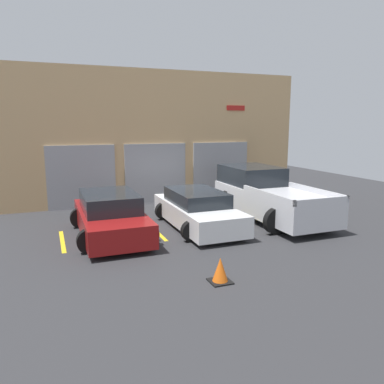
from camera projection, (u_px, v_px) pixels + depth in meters
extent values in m
plane|color=#2D2D30|center=(184.00, 218.00, 13.66)|extent=(28.00, 28.00, 0.00)
cube|color=tan|center=(158.00, 137.00, 16.18)|extent=(13.12, 0.60, 5.63)
cube|color=#939399|center=(82.00, 177.00, 14.97)|extent=(2.68, 0.08, 2.56)
cube|color=#939399|center=(156.00, 174.00, 16.07)|extent=(2.68, 0.08, 2.56)
cube|color=#939399|center=(220.00, 170.00, 17.17)|extent=(2.68, 0.08, 2.56)
cube|color=#B21E19|center=(236.00, 108.00, 16.94)|extent=(0.90, 0.03, 0.22)
cube|color=silver|center=(271.00, 201.00, 13.36)|extent=(1.98, 5.31, 0.85)
cube|color=#1E2328|center=(251.00, 175.00, 14.56)|extent=(1.82, 2.39, 0.68)
cube|color=silver|center=(267.00, 195.00, 11.83)|extent=(0.08, 2.92, 0.18)
cube|color=silver|center=(316.00, 191.00, 12.51)|extent=(0.08, 2.92, 0.18)
cube|color=silver|center=(322.00, 201.00, 10.87)|extent=(1.98, 0.08, 0.18)
cylinder|color=black|center=(228.00, 201.00, 14.60)|extent=(0.84, 0.22, 0.84)
cylinder|color=black|center=(267.00, 198.00, 15.22)|extent=(0.84, 0.22, 0.84)
cylinder|color=black|center=(276.00, 221.00, 11.58)|extent=(0.84, 0.22, 0.84)
cylinder|color=black|center=(322.00, 216.00, 12.20)|extent=(0.84, 0.22, 0.84)
cube|color=white|center=(197.00, 213.00, 12.38)|extent=(1.70, 4.41, 0.64)
cube|color=#1E2328|center=(196.00, 197.00, 12.38)|extent=(1.50, 2.42, 0.44)
cylinder|color=black|center=(164.00, 211.00, 13.39)|extent=(0.62, 0.22, 0.62)
cylinder|color=black|center=(202.00, 208.00, 13.92)|extent=(0.62, 0.22, 0.62)
cylinder|color=black|center=(192.00, 231.00, 10.89)|extent=(0.62, 0.22, 0.62)
cylinder|color=black|center=(237.00, 226.00, 11.42)|extent=(0.62, 0.22, 0.62)
cube|color=maroon|center=(111.00, 221.00, 11.36)|extent=(1.79, 4.29, 0.65)
cube|color=#1E2328|center=(109.00, 201.00, 11.35)|extent=(1.57, 2.36, 0.53)
cylinder|color=black|center=(80.00, 218.00, 12.32)|extent=(0.67, 0.22, 0.67)
cylinder|color=black|center=(128.00, 214.00, 12.88)|extent=(0.67, 0.22, 0.67)
cylinder|color=black|center=(89.00, 241.00, 9.88)|extent=(0.67, 0.22, 0.67)
cylinder|color=black|center=(147.00, 235.00, 10.44)|extent=(0.67, 0.22, 0.67)
cube|color=gold|center=(62.00, 241.00, 10.93)|extent=(0.12, 2.20, 0.01)
cube|color=gold|center=(156.00, 231.00, 11.95)|extent=(0.12, 2.20, 0.01)
cube|color=gold|center=(235.00, 223.00, 12.97)|extent=(0.12, 2.20, 0.01)
cube|color=gold|center=(303.00, 216.00, 13.98)|extent=(0.12, 2.20, 0.01)
cube|color=black|center=(220.00, 281.00, 8.13)|extent=(0.47, 0.47, 0.03)
cone|color=orange|center=(220.00, 270.00, 8.08)|extent=(0.36, 0.36, 0.55)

